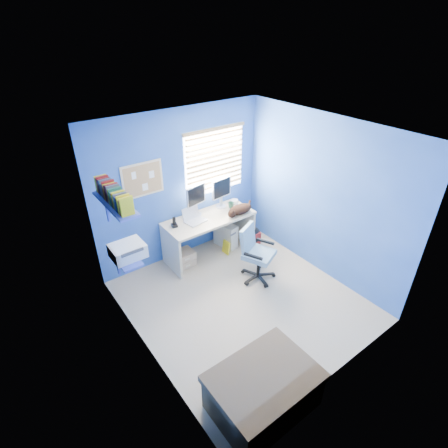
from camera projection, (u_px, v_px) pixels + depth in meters
floor at (242, 300)px, 5.17m from camera, size 3.00×3.20×0.00m
ceiling at (248, 133)px, 3.89m from camera, size 3.00×3.20×0.00m
wall_back at (181, 187)px, 5.63m from camera, size 3.00×0.01×2.50m
wall_front at (348, 297)px, 3.42m from camera, size 3.00×0.01×2.50m
wall_left at (137, 272)px, 3.76m from camera, size 0.01×3.20×2.50m
wall_right at (321, 198)px, 5.29m from camera, size 0.01×3.20×2.50m
desk at (209, 236)px, 5.99m from camera, size 1.53×0.65×0.74m
laptop at (196, 216)px, 5.63m from camera, size 0.37×0.31×0.22m
monitor_left at (196, 200)px, 5.74m from camera, size 0.42×0.20×0.54m
monitor_right at (221, 193)px, 5.98m from camera, size 0.41×0.16×0.54m
phone at (174, 222)px, 5.51m from camera, size 0.11×0.13×0.17m
mug at (231, 205)px, 6.07m from camera, size 0.10×0.09×0.10m
cd_spindle at (234, 202)px, 6.22m from camera, size 0.13×0.13×0.07m
cat at (240, 209)px, 5.88m from camera, size 0.49×0.34×0.16m
tower_pc at (226, 235)px, 6.29m from camera, size 0.27×0.47×0.45m
drawer_boxes at (183, 258)px, 5.83m from camera, size 0.35×0.28×0.27m
yellow_book at (226, 247)px, 6.14m from camera, size 0.03×0.17×0.24m
backpack at (253, 237)px, 6.29m from camera, size 0.33×0.25×0.39m
bed_corner at (263, 391)px, 3.64m from camera, size 1.05×0.75×0.50m
office_chair at (256, 260)px, 5.46m from camera, size 0.69×0.69×0.90m
window_blinds at (215, 161)px, 5.79m from camera, size 1.15×0.05×1.10m
corkboard at (143, 180)px, 5.13m from camera, size 0.64×0.02×0.52m
wall_shelves at (120, 224)px, 4.26m from camera, size 0.42×0.90×1.05m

